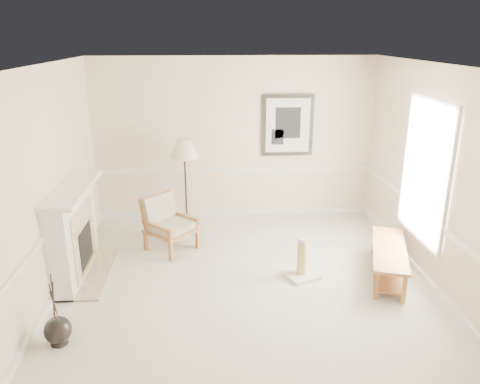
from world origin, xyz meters
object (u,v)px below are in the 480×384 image
floor_lamp (184,151)px  bench (389,257)px  floor_vase (58,331)px  armchair (167,220)px  scratching_post (302,265)px

floor_lamp → bench: floor_lamp is taller
floor_vase → armchair: size_ratio=0.92×
armchair → scratching_post: (1.95, -1.09, -0.28)m
armchair → bench: armchair is taller
floor_vase → floor_lamp: (1.28, 3.23, 1.22)m
scratching_post → bench: bearing=-1.8°
armchair → bench: size_ratio=0.61×
floor_vase → bench: bearing=16.9°
bench → scratching_post: scratching_post is taller
floor_lamp → floor_vase: bearing=-111.5°
scratching_post → floor_lamp: bearing=131.0°
armchair → floor_lamp: size_ratio=0.60×
floor_vase → bench: 4.36m
floor_lamp → bench: bearing=-34.2°
scratching_post → floor_vase: bearing=-156.2°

